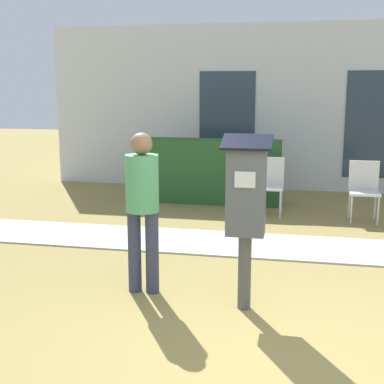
% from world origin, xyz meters
% --- Properties ---
extents(ground_plane, '(40.00, 40.00, 0.00)m').
position_xyz_m(ground_plane, '(0.00, 0.00, 0.00)').
color(ground_plane, olive).
extents(sidewalk, '(12.00, 1.10, 0.02)m').
position_xyz_m(sidewalk, '(0.00, 2.86, 0.01)').
color(sidewalk, '#B7B2A8').
rests_on(sidewalk, ground).
extents(building_facade, '(10.00, 0.26, 3.20)m').
position_xyz_m(building_facade, '(0.00, 6.91, 1.60)').
color(building_facade, silver).
rests_on(building_facade, ground).
extents(parking_meter, '(0.44, 0.31, 1.59)m').
position_xyz_m(parking_meter, '(-0.39, 0.87, 1.02)').
color(parking_meter, '#4C4C4C').
rests_on(parking_meter, ground).
extents(person_standing, '(0.32, 0.32, 1.58)m').
position_xyz_m(person_standing, '(-1.41, 1.07, 0.93)').
color(person_standing, '#333851').
rests_on(person_standing, ground).
extents(outdoor_chair_left, '(0.44, 0.44, 0.90)m').
position_xyz_m(outdoor_chair_left, '(-0.41, 4.70, 0.53)').
color(outdoor_chair_left, silver).
rests_on(outdoor_chair_left, ground).
extents(outdoor_chair_middle, '(0.44, 0.44, 0.90)m').
position_xyz_m(outdoor_chair_middle, '(1.02, 4.56, 0.53)').
color(outdoor_chair_middle, silver).
rests_on(outdoor_chair_middle, ground).
extents(hedge_row, '(2.39, 0.60, 1.10)m').
position_xyz_m(hedge_row, '(-1.46, 5.39, 0.55)').
color(hedge_row, '#285628').
rests_on(hedge_row, ground).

